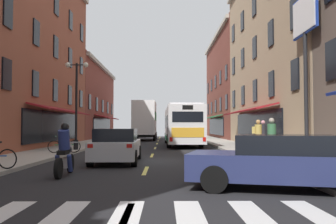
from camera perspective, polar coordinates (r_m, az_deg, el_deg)
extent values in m
cube|color=black|center=(16.03, -2.96, -8.05)|extent=(34.80, 80.00, 0.10)
cube|color=#DBCC4C|center=(6.17, -6.97, -16.74)|extent=(0.14, 2.40, 0.01)
cube|color=#DBCC4C|center=(12.55, -3.63, -9.38)|extent=(0.14, 2.40, 0.01)
cube|color=#DBCC4C|center=(19.01, -2.59, -6.99)|extent=(0.14, 2.40, 0.01)
cube|color=#DBCC4C|center=(25.49, -2.08, -5.82)|extent=(0.14, 2.40, 0.01)
cube|color=#DBCC4C|center=(31.98, -1.78, -5.12)|extent=(0.14, 2.40, 0.01)
cube|color=#DBCC4C|center=(38.47, -1.58, -4.65)|extent=(0.14, 2.40, 0.01)
cube|color=#DBCC4C|center=(44.97, -1.43, -4.32)|extent=(0.14, 2.40, 0.01)
cube|color=#DBCC4C|center=(51.47, -1.33, -4.08)|extent=(0.14, 2.40, 0.01)
cube|color=silver|center=(6.38, -17.25, -16.17)|extent=(0.50, 2.80, 0.01)
cube|color=silver|center=(6.17, -6.97, -16.74)|extent=(0.50, 2.80, 0.01)
cube|color=silver|center=(6.15, 3.73, -16.80)|extent=(0.50, 2.80, 0.01)
cube|color=silver|center=(6.32, 14.14, -16.32)|extent=(0.50, 2.80, 0.01)
cube|color=silver|center=(6.68, 23.65, -15.44)|extent=(0.50, 2.80, 0.01)
cube|color=#A39E93|center=(17.30, -23.05, -7.05)|extent=(3.00, 80.00, 0.14)
cube|color=#A39E93|center=(16.84, 17.70, -7.25)|extent=(3.00, 80.00, 0.14)
cube|color=brown|center=(29.17, -25.34, 9.21)|extent=(8.00, 19.90, 14.56)
cube|color=black|center=(27.15, -17.78, -2.23)|extent=(0.10, 12.00, 2.10)
cube|color=maroon|center=(26.97, -16.31, 0.30)|extent=(1.38, 11.20, 0.44)
cube|color=black|center=(19.83, -24.56, 5.56)|extent=(0.10, 1.00, 1.60)
cube|color=black|center=(23.51, -20.59, 4.29)|extent=(0.10, 1.00, 1.60)
cube|color=black|center=(27.28, -17.71, 3.35)|extent=(0.10, 1.00, 1.60)
cube|color=black|center=(31.11, -15.54, 2.63)|extent=(0.10, 1.00, 1.60)
cube|color=black|center=(34.97, -13.85, 2.07)|extent=(0.10, 1.00, 1.60)
cube|color=black|center=(20.50, -24.40, 14.46)|extent=(0.10, 1.00, 1.60)
cube|color=black|center=(24.08, -20.47, 11.87)|extent=(0.10, 1.00, 1.60)
cube|color=black|center=(27.77, -17.63, 9.93)|extent=(0.10, 1.00, 1.60)
cube|color=black|center=(31.54, -15.48, 8.43)|extent=(0.10, 1.00, 1.60)
cube|color=black|center=(35.36, -13.80, 7.24)|extent=(0.10, 1.00, 1.60)
cube|color=black|center=(28.62, -17.54, 16.20)|extent=(0.10, 1.00, 1.60)
cube|color=black|center=(32.29, -15.41, 14.02)|extent=(0.10, 1.00, 1.60)
cube|color=black|center=(36.03, -13.75, 12.27)|extent=(0.10, 1.00, 1.60)
cube|color=brown|center=(47.60, -15.27, 1.56)|extent=(8.00, 19.90, 9.46)
cube|color=#B2AD9E|center=(47.23, -10.36, 6.90)|extent=(0.44, 19.40, 0.40)
cube|color=black|center=(46.63, -10.50, -2.31)|extent=(0.10, 12.00, 2.10)
cube|color=maroon|center=(46.53, -9.63, -0.84)|extent=(1.38, 11.20, 0.44)
cube|color=black|center=(38.87, -12.50, 1.62)|extent=(0.10, 1.00, 1.60)
cube|color=black|center=(42.78, -11.40, 1.25)|extent=(0.10, 1.00, 1.60)
cube|color=black|center=(46.71, -10.48, 0.94)|extent=(0.10, 1.00, 1.60)
cube|color=black|center=(50.65, -9.70, 0.68)|extent=(0.10, 1.00, 1.60)
cube|color=black|center=(54.60, -9.04, 0.46)|extent=(0.10, 1.00, 1.60)
cube|color=black|center=(15.70, 24.94, 7.62)|extent=(0.10, 1.00, 1.60)
cube|color=#9E8466|center=(28.66, 21.74, 9.43)|extent=(8.00, 19.90, 14.63)
cube|color=black|center=(26.79, 13.91, -2.27)|extent=(0.10, 12.00, 2.10)
cube|color=maroon|center=(26.65, 12.40, 0.29)|extent=(1.38, 11.20, 0.44)
cube|color=black|center=(19.33, 19.80, 5.69)|extent=(0.10, 1.00, 1.60)
cube|color=black|center=(23.09, 16.33, 4.35)|extent=(0.10, 1.00, 1.60)
cube|color=black|center=(26.92, 13.85, 3.38)|extent=(0.10, 1.00, 1.60)
cube|color=black|center=(30.80, 11.99, 2.64)|extent=(0.10, 1.00, 1.60)
cube|color=black|center=(34.70, 10.55, 2.07)|extent=(0.10, 1.00, 1.60)
cube|color=black|center=(20.03, 19.67, 14.79)|extent=(0.10, 1.00, 1.60)
cube|color=black|center=(23.68, 16.24, 12.06)|extent=(0.10, 1.00, 1.60)
cube|color=black|center=(27.43, 13.78, 10.04)|extent=(0.10, 1.00, 1.60)
cube|color=black|center=(31.24, 11.94, 8.50)|extent=(0.10, 1.00, 1.60)
cube|color=black|center=(35.09, 10.51, 7.29)|extent=(0.10, 1.00, 1.60)
cube|color=black|center=(28.28, 13.72, 16.39)|extent=(0.10, 1.00, 1.60)
cube|color=black|center=(31.99, 11.89, 14.14)|extent=(0.10, 1.00, 1.60)
cube|color=black|center=(35.76, 10.48, 12.35)|extent=(0.10, 1.00, 1.60)
cube|color=brown|center=(47.46, 12.52, 3.95)|extent=(8.00, 19.90, 13.43)
cube|color=#B2AD9E|center=(47.83, 7.56, 11.62)|extent=(0.44, 19.40, 0.40)
cube|color=black|center=(46.43, 7.71, -2.33)|extent=(0.10, 12.00, 2.10)
cube|color=#1E6638|center=(46.34, 6.84, -0.85)|extent=(1.38, 11.20, 0.44)
cube|color=black|center=(38.62, 9.41, 1.62)|extent=(0.10, 1.00, 1.60)
cube|color=black|center=(42.55, 8.47, 1.24)|extent=(0.10, 1.00, 1.60)
cube|color=black|center=(46.50, 7.70, 0.93)|extent=(0.10, 1.00, 1.60)
cube|color=black|center=(50.46, 7.04, 0.67)|extent=(0.10, 1.00, 1.60)
cube|color=black|center=(54.42, 6.48, 0.45)|extent=(0.10, 1.00, 1.60)
cube|color=black|center=(38.97, 9.38, 6.31)|extent=(0.10, 1.00, 1.60)
cube|color=black|center=(42.87, 8.45, 5.52)|extent=(0.10, 1.00, 1.60)
cube|color=black|center=(46.79, 7.67, 4.85)|extent=(0.10, 1.00, 1.60)
cube|color=black|center=(50.73, 7.02, 4.28)|extent=(0.10, 1.00, 1.60)
cube|color=black|center=(54.67, 6.47, 3.80)|extent=(0.10, 1.00, 1.60)
cylinder|color=black|center=(17.12, 21.36, 2.63)|extent=(0.18, 0.18, 5.68)
cylinder|color=black|center=(17.11, 21.50, -6.49)|extent=(0.40, 0.40, 0.24)
cube|color=navy|center=(17.81, 21.17, 14.48)|extent=(0.10, 2.65, 1.82)
cube|color=white|center=(17.79, 20.99, 14.50)|extent=(0.04, 2.49, 1.66)
cube|color=white|center=(17.84, 21.36, 14.46)|extent=(0.04, 2.49, 1.66)
cube|color=silver|center=(28.94, 2.25, -2.06)|extent=(2.76, 11.35, 2.68)
cube|color=silver|center=(28.98, 2.25, 0.71)|extent=(2.53, 10.15, 0.16)
cube|color=black|center=(29.24, 2.21, -1.70)|extent=(2.75, 8.95, 0.96)
cube|color=#19723F|center=(28.95, 2.26, -4.22)|extent=(2.78, 10.95, 0.36)
cube|color=black|center=(34.54, 1.62, -1.80)|extent=(2.25, 0.16, 1.10)
cube|color=black|center=(23.35, 3.19, -0.78)|extent=(2.05, 0.16, 0.70)
cube|color=gold|center=(23.33, 3.19, -3.31)|extent=(2.15, 0.14, 0.64)
cube|color=black|center=(23.37, 3.18, 0.76)|extent=(0.70, 0.11, 0.28)
cube|color=red|center=(23.27, 0.50, -4.43)|extent=(0.20, 0.08, 0.28)
cube|color=red|center=(23.45, 5.87, -4.40)|extent=(0.20, 0.08, 0.28)
cylinder|color=black|center=(32.55, -0.25, -4.20)|extent=(0.32, 1.01, 1.00)
cylinder|color=black|center=(32.69, 3.88, -4.18)|extent=(0.32, 1.01, 1.00)
cylinder|color=black|center=(25.75, 0.12, -4.68)|extent=(0.32, 1.01, 1.00)
cylinder|color=black|center=(25.93, 5.33, -4.65)|extent=(0.32, 1.01, 1.00)
cube|color=white|center=(42.76, -3.47, -2.35)|extent=(2.32, 2.07, 2.40)
cube|color=black|center=(43.76, -3.39, -1.24)|extent=(2.00, 0.12, 0.80)
cube|color=white|center=(38.95, -3.79, -0.98)|extent=(2.45, 5.63, 3.56)
cube|color=#196633|center=(38.90, -2.00, -0.71)|extent=(0.09, 3.36, 0.90)
cube|color=black|center=(39.98, -3.71, -3.78)|extent=(1.96, 7.27, 0.24)
cylinder|color=black|center=(42.66, -4.97, -3.82)|extent=(0.29, 0.90, 0.90)
cylinder|color=black|center=(42.53, -2.00, -3.83)|extent=(0.29, 0.90, 0.90)
cylinder|color=black|center=(38.20, -5.53, -3.99)|extent=(0.29, 0.90, 0.90)
cylinder|color=black|center=(38.06, -2.23, -4.00)|extent=(0.29, 0.90, 0.90)
cube|color=silver|center=(15.35, -8.24, -5.90)|extent=(1.86, 4.55, 0.69)
cube|color=black|center=(15.14, -8.30, -3.71)|extent=(1.67, 2.47, 0.55)
cube|color=red|center=(13.23, -12.42, -5.37)|extent=(0.20, 0.06, 0.14)
cube|color=red|center=(13.04, -6.25, -5.45)|extent=(0.20, 0.06, 0.14)
cylinder|color=black|center=(17.02, -10.47, -6.43)|extent=(0.23, 0.64, 0.64)
cylinder|color=black|center=(16.84, -4.77, -6.50)|extent=(0.23, 0.64, 0.64)
cylinder|color=black|center=(13.96, -12.44, -7.32)|extent=(0.23, 0.64, 0.64)
cylinder|color=black|center=(13.74, -5.48, -7.44)|extent=(0.23, 0.64, 0.64)
cube|color=navy|center=(9.20, 17.38, -8.37)|extent=(4.68, 2.88, 0.64)
cube|color=black|center=(9.17, 18.43, -5.04)|extent=(2.70, 2.23, 0.49)
cylinder|color=black|center=(8.39, 7.48, -10.69)|extent=(0.67, 0.37, 0.64)
cylinder|color=black|center=(10.13, 8.58, -9.24)|extent=(0.67, 0.37, 0.64)
cylinder|color=black|center=(10.29, 25.43, -8.93)|extent=(0.67, 0.37, 0.64)
cylinder|color=black|center=(12.37, -15.44, -7.98)|extent=(0.11, 0.62, 0.62)
cylinder|color=black|center=(10.97, -17.24, -8.68)|extent=(0.13, 0.62, 0.62)
cylinder|color=#B2B2B7|center=(12.23, -15.56, -6.63)|extent=(0.08, 0.33, 0.68)
ellipsoid|color=black|center=(11.80, -16.04, -5.81)|extent=(0.33, 0.57, 0.28)
cube|color=black|center=(11.42, -16.54, -6.27)|extent=(0.27, 0.57, 0.12)
cube|color=#B2B2B7|center=(11.66, -16.28, -7.87)|extent=(0.25, 0.41, 0.30)
cylinder|color=#B2B2B7|center=(12.11, -15.65, -4.73)|extent=(0.62, 0.05, 0.04)
cylinder|color=navy|center=(11.47, -16.43, -4.31)|extent=(0.35, 0.46, 0.66)
sphere|color=black|center=(11.57, -16.27, -2.31)|extent=(0.26, 0.26, 0.26)
cylinder|color=navy|center=(11.59, -17.30, -7.89)|extent=(0.15, 0.36, 0.56)
cylinder|color=navy|center=(11.50, -15.56, -7.96)|extent=(0.15, 0.36, 0.56)
torus|color=black|center=(12.90, -24.49, -6.90)|extent=(0.67, 0.09, 0.66)
torus|color=black|center=(19.88, -17.90, -5.33)|extent=(0.66, 0.15, 0.66)
torus|color=black|center=(19.76, -14.87, -5.39)|extent=(0.66, 0.15, 0.66)
cylinder|color=#1E7F3F|center=(19.81, -16.39, -5.07)|extent=(0.99, 0.20, 0.04)
cylinder|color=#1E7F3F|center=(19.78, -15.86, -4.56)|extent=(0.14, 0.06, 0.50)
cube|color=black|center=(19.77, -15.79, -3.78)|extent=(0.22, 0.15, 0.06)
cylinder|color=#1E7F3F|center=(19.85, -17.65, -3.75)|extent=(0.11, 0.48, 0.03)
cylinder|color=#66387F|center=(19.17, 14.38, -5.20)|extent=(0.28, 0.28, 0.85)
cylinder|color=#B29947|center=(19.15, 14.35, -2.94)|extent=(0.36, 0.36, 0.66)
sphere|color=tan|center=(19.15, 14.34, -1.55)|extent=(0.23, 0.23, 0.23)
cube|color=#B29947|center=(19.16, 13.63, -2.84)|extent=(0.23, 0.30, 0.36)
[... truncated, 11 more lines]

